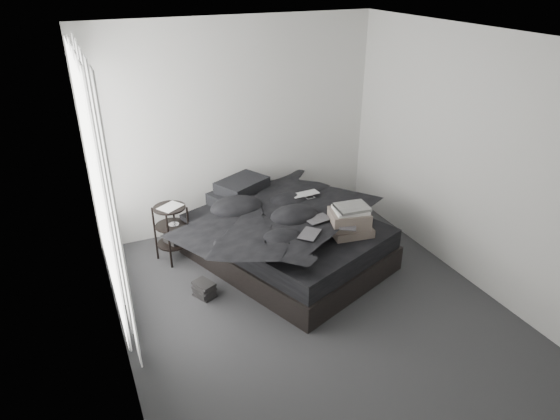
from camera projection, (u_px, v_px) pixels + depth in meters
name	position (u px, v px, depth m)	size (l,w,h in m)	color
floor	(312.00, 309.00, 5.02)	(3.60, 4.20, 0.01)	#313133
ceiling	(322.00, 39.00, 3.85)	(3.60, 4.20, 0.01)	white
wall_back	(237.00, 127.00, 6.15)	(3.60, 0.01, 2.60)	silver
wall_front	(497.00, 338.00, 2.72)	(3.60, 0.01, 2.60)	silver
wall_left	(106.00, 232.00, 3.78)	(0.01, 4.20, 2.60)	silver
wall_right	(473.00, 162.00, 5.09)	(0.01, 4.20, 2.60)	silver
window_left	(96.00, 182.00, 4.49)	(0.02, 2.00, 2.30)	white
curtain_left	(103.00, 188.00, 4.54)	(0.06, 2.12, 2.48)	white
bed	(287.00, 250.00, 5.77)	(1.58, 2.08, 0.28)	black
mattress	(287.00, 231.00, 5.66)	(1.51, 2.02, 0.22)	black
duvet	(291.00, 214.00, 5.52)	(1.53, 1.78, 0.24)	black
pillow_lower	(237.00, 196.00, 6.05)	(0.63, 0.42, 0.14)	black
pillow_upper	(242.00, 185.00, 6.02)	(0.59, 0.40, 0.13)	black
laptop	(307.00, 190.00, 5.77)	(0.33, 0.21, 0.03)	silver
comic_a	(310.00, 227.00, 4.99)	(0.26, 0.17, 0.01)	black
comic_b	(318.00, 212.00, 5.27)	(0.26, 0.17, 0.01)	black
comic_c	(349.00, 217.00, 5.16)	(0.26, 0.17, 0.01)	black
side_stand	(172.00, 234.00, 5.72)	(0.36, 0.36, 0.66)	black
papers	(170.00, 207.00, 5.57)	(0.26, 0.19, 0.01)	white
floor_books	(204.00, 290.00, 5.18)	(0.16, 0.22, 0.16)	black
box_lower	(347.00, 260.00, 5.53)	(0.45, 0.36, 0.34)	black
box_mid	(350.00, 237.00, 5.39)	(0.42, 0.34, 0.26)	#65584F
box_upper	(349.00, 219.00, 5.30)	(0.40, 0.33, 0.18)	#65584F
art_book_white	(351.00, 210.00, 5.25)	(0.35, 0.28, 0.03)	silver
art_book_snake	(352.00, 207.00, 5.23)	(0.34, 0.27, 0.03)	silver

